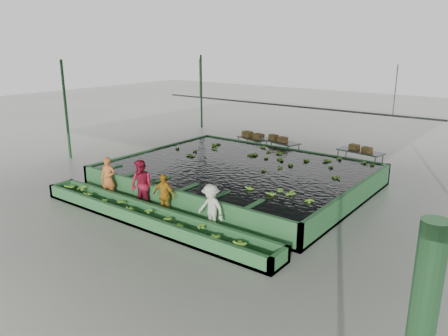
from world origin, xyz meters
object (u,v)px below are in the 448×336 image
Objects in this scene: sorting_trough at (149,217)px; box_stack_right at (360,151)px; box_stack_left at (253,138)px; packing_table_mid at (279,150)px; worker_c at (164,195)px; worker_a at (108,178)px; box_stack_mid at (278,141)px; worker_d at (211,208)px; packing_table_right at (359,161)px; flotation_tank at (238,175)px; worker_b at (142,185)px; packing_table_left at (252,145)px.

box_stack_right reaches higher than sorting_trough.
sorting_trough is 8.74× the size of box_stack_right.
packing_table_mid is at bearing -12.52° from box_stack_left.
box_stack_right is at bearing 64.70° from worker_c.
worker_a reaches higher than box_stack_mid.
worker_d is (5.02, 0.00, -0.03)m from worker_a.
worker_d is at bearing -97.35° from packing_table_right.
packing_table_right is at bearing 1.55° from box_stack_left.
worker_d is 1.10× the size of box_stack_left.
packing_table_right is 4.13m from box_stack_mid.
packing_table_right is 1.83× the size of box_stack_right.
sorting_trough is at bearing -85.48° from packing_table_mid.
flotation_tank is 6.17m from box_stack_right.
worker_b reaches higher than box_stack_left.
worker_a is 1.04× the size of worker_d.
worker_a is 1.43× the size of box_stack_right.
box_stack_left reaches higher than flotation_tank.
flotation_tank is at bearing 32.84° from worker_a.
packing_table_mid is 4.06m from box_stack_right.
worker_b is at bearing 145.99° from sorting_trough.
worker_c is at bearing -74.68° from box_stack_left.
box_stack_right is (6.27, 9.54, 0.14)m from worker_a.
worker_a is 5.02m from worker_d.
flotation_tank is 5.79m from packing_table_left.
sorting_trough is 4.55× the size of packing_table_mid.
worker_b reaches higher than worker_a.
box_stack_left is (-1.89, 0.42, 0.32)m from packing_table_mid.
worker_a reaches higher than worker_d.
packing_table_left is 5.93m from packing_table_right.
flotation_tank is at bearing -62.06° from packing_table_left.
flotation_tank is 4.77× the size of packing_table_right.
flotation_tank is 6.40× the size of worker_d.
box_stack_mid is at bearing -171.34° from packing_table_right.
packing_table_mid is 1.92× the size of box_stack_right.
packing_table_mid is at bearing 31.62° from box_stack_mid.
worker_d is (3.16, 0.00, -0.13)m from worker_b.
box_stack_mid is (2.21, 8.96, 0.19)m from worker_a.
worker_b reaches higher than worker_d.
packing_table_left is at bearing 99.46° from worker_c.
packing_table_left is 0.82× the size of packing_table_mid.
packing_table_left is 1.27× the size of box_stack_left.
worker_a is 2.96m from worker_c.
packing_table_mid reaches higher than flotation_tank.
sorting_trough is at bearing -90.00° from flotation_tank.
worker_c reaches higher than packing_table_right.
box_stack_mid is (-0.75, 8.96, 0.24)m from worker_c.
sorting_trough is at bearing -75.38° from box_stack_left.
worker_d is 10.50m from box_stack_left.
worker_c is 0.98× the size of worker_d.
worker_b is at bearing 173.86° from worker_c.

